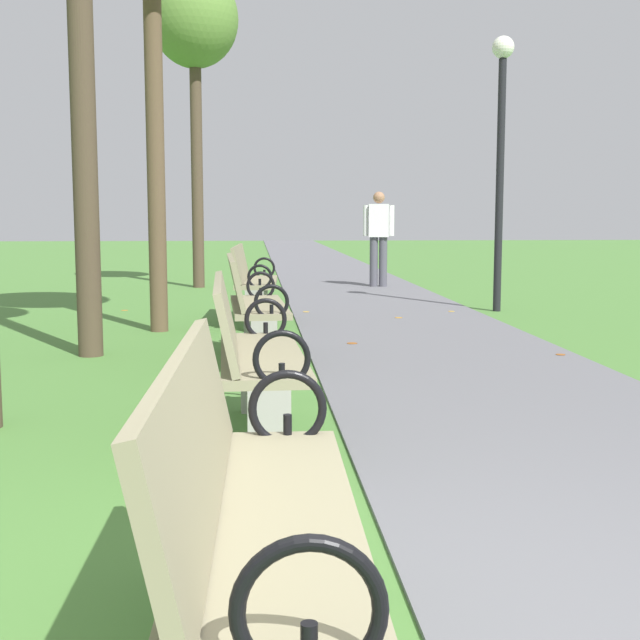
{
  "coord_description": "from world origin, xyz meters",
  "views": [
    {
      "loc": [
        -0.49,
        -2.09,
        1.25
      ],
      "look_at": [
        -0.05,
        3.61,
        0.55
      ],
      "focal_mm": 48.5,
      "sensor_mm": 36.0,
      "label": 1
    }
  ],
  "objects_px": {
    "park_bench_1": "(250,516)",
    "park_bench_3": "(252,306)",
    "park_bench_4": "(253,281)",
    "park_bench_2": "(252,355)",
    "tree_5": "(195,26)",
    "lamp_post": "(501,131)",
    "pedestrian_walking": "(379,234)"
  },
  "relations": [
    {
      "from": "tree_5",
      "to": "lamp_post",
      "type": "relative_size",
      "value": 1.52
    },
    {
      "from": "park_bench_2",
      "to": "lamp_post",
      "type": "xyz_separation_m",
      "value": [
        3.17,
        6.3,
        1.82
      ]
    },
    {
      "from": "park_bench_2",
      "to": "tree_5",
      "type": "bearing_deg",
      "value": 95.15
    },
    {
      "from": "lamp_post",
      "to": "tree_5",
      "type": "bearing_deg",
      "value": 135.47
    },
    {
      "from": "pedestrian_walking",
      "to": "lamp_post",
      "type": "bearing_deg",
      "value": -74.9
    },
    {
      "from": "park_bench_4",
      "to": "park_bench_1",
      "type": "bearing_deg",
      "value": -90.0
    },
    {
      "from": "park_bench_1",
      "to": "park_bench_2",
      "type": "bearing_deg",
      "value": 90.0
    },
    {
      "from": "park_bench_2",
      "to": "tree_5",
      "type": "height_order",
      "value": "tree_5"
    },
    {
      "from": "park_bench_3",
      "to": "park_bench_2",
      "type": "bearing_deg",
      "value": -90.0
    },
    {
      "from": "park_bench_1",
      "to": "park_bench_4",
      "type": "relative_size",
      "value": 0.99
    },
    {
      "from": "lamp_post",
      "to": "park_bench_4",
      "type": "bearing_deg",
      "value": -162.54
    },
    {
      "from": "park_bench_1",
      "to": "pedestrian_walking",
      "type": "distance_m",
      "value": 12.79
    },
    {
      "from": "park_bench_1",
      "to": "park_bench_3",
      "type": "height_order",
      "value": "same"
    },
    {
      "from": "tree_5",
      "to": "park_bench_3",
      "type": "bearing_deg",
      "value": -83.12
    },
    {
      "from": "tree_5",
      "to": "park_bench_4",
      "type": "bearing_deg",
      "value": -79.51
    },
    {
      "from": "pedestrian_walking",
      "to": "park_bench_4",
      "type": "bearing_deg",
      "value": -114.39
    },
    {
      "from": "park_bench_4",
      "to": "pedestrian_walking",
      "type": "relative_size",
      "value": 1.0
    },
    {
      "from": "park_bench_1",
      "to": "park_bench_4",
      "type": "bearing_deg",
      "value": 90.0
    },
    {
      "from": "park_bench_3",
      "to": "pedestrian_walking",
      "type": "height_order",
      "value": "pedestrian_walking"
    },
    {
      "from": "park_bench_1",
      "to": "lamp_post",
      "type": "distance_m",
      "value": 9.57
    },
    {
      "from": "park_bench_4",
      "to": "tree_5",
      "type": "height_order",
      "value": "tree_5"
    },
    {
      "from": "park_bench_1",
      "to": "park_bench_4",
      "type": "xyz_separation_m",
      "value": [
        0.0,
        7.85,
        0.0
      ]
    },
    {
      "from": "tree_5",
      "to": "pedestrian_walking",
      "type": "height_order",
      "value": "tree_5"
    },
    {
      "from": "lamp_post",
      "to": "pedestrian_walking",
      "type": "bearing_deg",
      "value": 105.1
    },
    {
      "from": "park_bench_2",
      "to": "pedestrian_walking",
      "type": "xyz_separation_m",
      "value": [
        2.16,
        10.06,
        0.44
      ]
    },
    {
      "from": "park_bench_2",
      "to": "tree_5",
      "type": "distance_m",
      "value": 11.09
    },
    {
      "from": "park_bench_4",
      "to": "park_bench_3",
      "type": "bearing_deg",
      "value": -90.0
    },
    {
      "from": "park_bench_2",
      "to": "tree_5",
      "type": "xyz_separation_m",
      "value": [
        -0.93,
        10.34,
        3.9
      ]
    },
    {
      "from": "lamp_post",
      "to": "park_bench_1",
      "type": "bearing_deg",
      "value": -109.72
    },
    {
      "from": "tree_5",
      "to": "pedestrian_walking",
      "type": "xyz_separation_m",
      "value": [
        3.09,
        -0.28,
        -3.46
      ]
    },
    {
      "from": "park_bench_1",
      "to": "pedestrian_walking",
      "type": "height_order",
      "value": "pedestrian_walking"
    },
    {
      "from": "park_bench_3",
      "to": "lamp_post",
      "type": "relative_size",
      "value": 0.47
    }
  ]
}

